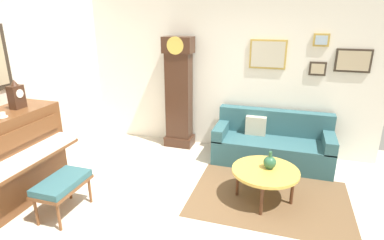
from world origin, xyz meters
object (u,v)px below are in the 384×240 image
Objects in this scene: piano at (9,159)px; green_jug at (270,162)px; couch at (272,144)px; grandfather_clock at (179,96)px; teacup at (2,115)px; piano_bench at (62,185)px; mantel_clock at (17,95)px; coffee_table at (265,172)px.

green_jug is (3.22, 1.07, -0.08)m from piano.
grandfather_clock is at bearing 173.72° from couch.
green_jug is at bearing 18.45° from piano.
grandfather_clock is at bearing 61.85° from teacup.
teacup is at bearing -118.15° from grandfather_clock.
piano is 2.06× the size of piano_bench.
mantel_clock is (-3.18, -1.95, 1.08)m from couch.
green_jug reaches higher than coffee_table.
piano is 0.64m from teacup.
green_jug is at bearing -37.99° from grandfather_clock.
grandfather_clock is 1.07× the size of couch.
teacup reaches higher than piano.
piano_bench is 1.84× the size of mantel_clock.
teacup is at bearing -142.87° from couch.
green_jug is at bearing 52.98° from coffee_table.
coffee_table is 3.67× the size of green_jug.
coffee_table is at bearing -39.82° from grandfather_clock.
couch is at bearing 37.13° from teacup.
coffee_table is 3.34m from teacup.
piano is 0.85m from piano_bench.
couch reaches higher than coffee_table.
piano_bench is 1.32m from mantel_clock.
grandfather_clock reaches higher than teacup.
green_jug is at bearing 24.86° from piano_bench.
teacup reaches higher than green_jug.
piano is at bearing -121.00° from grandfather_clock.
mantel_clock reaches higher than coffee_table.
grandfather_clock is 5.34× the size of mantel_clock.
piano reaches higher than green_jug.
green_jug is (0.04, 0.06, 0.12)m from coffee_table.
couch is at bearing 35.24° from piano.
mantel_clock is (-3.17, -0.72, 0.97)m from coffee_table.
grandfather_clock is 2.86m from teacup.
piano is at bearing -162.25° from coffee_table.
grandfather_clock reaches higher than mantel_clock.
grandfather_clock is at bearing 140.18° from coffee_table.
piano is 3.91m from couch.
grandfather_clock reaches higher than couch.
mantel_clock is (0.00, 0.30, 0.77)m from piano.
piano_bench is 2.65m from green_jug.
teacup is at bearing -28.52° from piano.
mantel_clock is at bearing 89.54° from piano.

